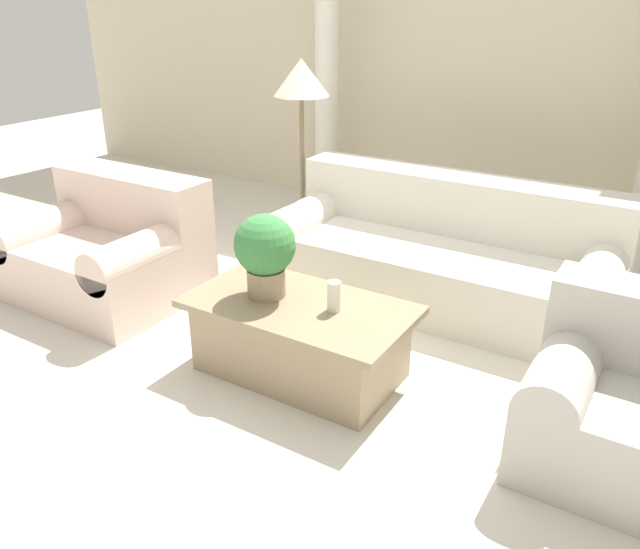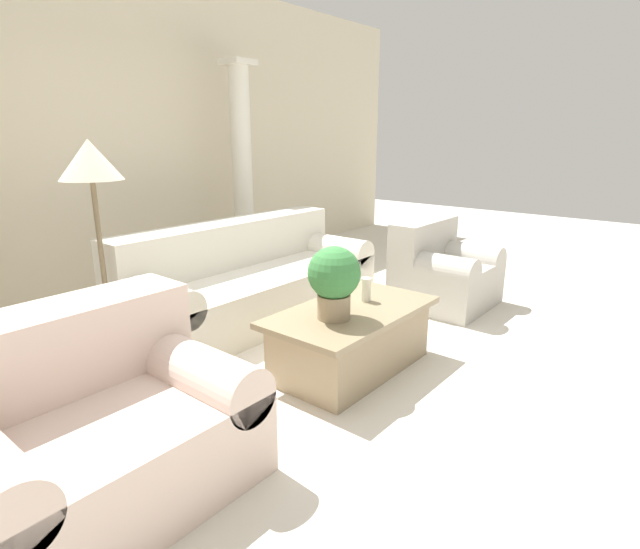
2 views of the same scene
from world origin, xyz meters
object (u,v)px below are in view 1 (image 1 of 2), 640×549
Objects in this scene: loveseat at (110,248)px; floor_lamp at (301,87)px; potted_plant at (265,251)px; armchair at (635,403)px; sofa_long at (442,253)px; coffee_table at (300,338)px.

floor_lamp is at bearing 58.83° from loveseat.
potted_plant reaches higher than armchair.
sofa_long is at bearing 29.83° from loveseat.
armchair is at bearing -41.05° from sofa_long.
floor_lamp reaches higher than loveseat.
loveseat reaches higher than coffee_table.
loveseat is 1.56m from potted_plant.
armchair is at bearing -26.91° from floor_lamp.
floor_lamp is (0.78, 1.29, 1.00)m from loveseat.
potted_plant is 0.53× the size of armchair.
loveseat is at bearing -121.17° from floor_lamp.
potted_plant is at bearing -175.19° from armchair.
potted_plant is 1.76m from floor_lamp.
armchair is (2.60, -1.32, -1.01)m from floor_lamp.
sofa_long is 1.90× the size of coffee_table.
floor_lamp is at bearing 116.26° from potted_plant.
coffee_table is (1.72, -0.18, -0.11)m from loveseat.
sofa_long is 2.32m from loveseat.
coffee_table is at bearing -6.05° from loveseat.
potted_plant reaches higher than coffee_table.
loveseat is 3.38m from armchair.
sofa_long is 2.66× the size of armchair.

